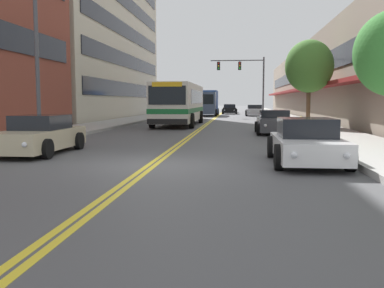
{
  "coord_description": "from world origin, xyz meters",
  "views": [
    {
      "loc": [
        2.38,
        -11.68,
        1.79
      ],
      "look_at": [
        -0.76,
        17.64,
        -1.18
      ],
      "focal_mm": 40.0,
      "sensor_mm": 36.0,
      "label": 1
    }
  ],
  "objects_px": {
    "car_champagne_parked_left_mid": "(171,113)",
    "car_white_parked_right_foreground": "(306,143)",
    "box_truck": "(207,102)",
    "car_charcoal_moving_second": "(230,109)",
    "car_beige_parked_left_near": "(40,136)",
    "fire_hydrant": "(301,123)",
    "car_dark_grey_parked_right_far": "(274,123)",
    "car_black_moving_lead": "(230,109)",
    "city_bus": "(180,102)",
    "car_silver_parked_right_mid": "(255,111)",
    "street_tree_right_mid": "(309,67)",
    "street_lamp_left_near": "(41,10)",
    "traffic_signal_mast": "(245,75)"
  },
  "relations": [
    {
      "from": "car_dark_grey_parked_right_far",
      "to": "box_truck",
      "type": "distance_m",
      "value": 29.27
    },
    {
      "from": "street_tree_right_mid",
      "to": "car_charcoal_moving_second",
      "type": "bearing_deg",
      "value": 98.59
    },
    {
      "from": "car_silver_parked_right_mid",
      "to": "car_charcoal_moving_second",
      "type": "relative_size",
      "value": 0.97
    },
    {
      "from": "car_beige_parked_left_near",
      "to": "car_silver_parked_right_mid",
      "type": "xyz_separation_m",
      "value": [
        8.76,
        38.46,
        0.02
      ]
    },
    {
      "from": "car_beige_parked_left_near",
      "to": "car_silver_parked_right_mid",
      "type": "relative_size",
      "value": 0.99
    },
    {
      "from": "traffic_signal_mast",
      "to": "car_dark_grey_parked_right_far",
      "type": "bearing_deg",
      "value": -87.28
    },
    {
      "from": "car_beige_parked_left_near",
      "to": "car_dark_grey_parked_right_far",
      "type": "xyz_separation_m",
      "value": [
        8.73,
        9.89,
        0.0
      ]
    },
    {
      "from": "car_black_moving_lead",
      "to": "street_tree_right_mid",
      "type": "relative_size",
      "value": 0.78
    },
    {
      "from": "car_silver_parked_right_mid",
      "to": "car_black_moving_lead",
      "type": "height_order",
      "value": "car_silver_parked_right_mid"
    },
    {
      "from": "car_beige_parked_left_near",
      "to": "car_charcoal_moving_second",
      "type": "xyz_separation_m",
      "value": [
        5.47,
        52.79,
        0.01
      ]
    },
    {
      "from": "city_bus",
      "to": "car_white_parked_right_foreground",
      "type": "bearing_deg",
      "value": -71.92
    },
    {
      "from": "car_beige_parked_left_near",
      "to": "car_champagne_parked_left_mid",
      "type": "height_order",
      "value": "car_beige_parked_left_near"
    },
    {
      "from": "city_bus",
      "to": "car_champagne_parked_left_mid",
      "type": "height_order",
      "value": "city_bus"
    },
    {
      "from": "car_dark_grey_parked_right_far",
      "to": "street_lamp_left_near",
      "type": "relative_size",
      "value": 0.47
    },
    {
      "from": "car_white_parked_right_foreground",
      "to": "traffic_signal_mast",
      "type": "height_order",
      "value": "traffic_signal_mast"
    },
    {
      "from": "car_white_parked_right_foreground",
      "to": "car_dark_grey_parked_right_far",
      "type": "xyz_separation_m",
      "value": [
        0.03,
        11.37,
        0.01
      ]
    },
    {
      "from": "car_white_parked_right_foreground",
      "to": "traffic_signal_mast",
      "type": "bearing_deg",
      "value": 91.82
    },
    {
      "from": "car_dark_grey_parked_right_far",
      "to": "car_black_moving_lead",
      "type": "height_order",
      "value": "car_black_moving_lead"
    },
    {
      "from": "car_black_moving_lead",
      "to": "street_lamp_left_near",
      "type": "height_order",
      "value": "street_lamp_left_near"
    },
    {
      "from": "car_champagne_parked_left_mid",
      "to": "street_lamp_left_near",
      "type": "distance_m",
      "value": 27.12
    },
    {
      "from": "car_black_moving_lead",
      "to": "fire_hydrant",
      "type": "bearing_deg",
      "value": -82.37
    },
    {
      "from": "box_truck",
      "to": "car_charcoal_moving_second",
      "type": "bearing_deg",
      "value": 80.06
    },
    {
      "from": "car_champagne_parked_left_mid",
      "to": "street_tree_right_mid",
      "type": "distance_m",
      "value": 18.46
    },
    {
      "from": "car_white_parked_right_foreground",
      "to": "car_charcoal_moving_second",
      "type": "xyz_separation_m",
      "value": [
        -3.23,
        54.26,
        0.02
      ]
    },
    {
      "from": "car_beige_parked_left_near",
      "to": "fire_hydrant",
      "type": "height_order",
      "value": "car_beige_parked_left_near"
    },
    {
      "from": "car_silver_parked_right_mid",
      "to": "fire_hydrant",
      "type": "distance_m",
      "value": 27.71
    },
    {
      "from": "car_black_moving_lead",
      "to": "fire_hydrant",
      "type": "height_order",
      "value": "car_black_moving_lead"
    },
    {
      "from": "fire_hydrant",
      "to": "car_black_moving_lead",
      "type": "bearing_deg",
      "value": 97.63
    },
    {
      "from": "fire_hydrant",
      "to": "car_silver_parked_right_mid",
      "type": "bearing_deg",
      "value": 93.19
    },
    {
      "from": "car_beige_parked_left_near",
      "to": "fire_hydrant",
      "type": "relative_size",
      "value": 5.98
    },
    {
      "from": "fire_hydrant",
      "to": "car_white_parked_right_foreground",
      "type": "bearing_deg",
      "value": -97.43
    },
    {
      "from": "box_truck",
      "to": "street_tree_right_mid",
      "type": "distance_m",
      "value": 25.62
    },
    {
      "from": "car_silver_parked_right_mid",
      "to": "car_white_parked_right_foreground",
      "type": "bearing_deg",
      "value": -90.08
    },
    {
      "from": "city_bus",
      "to": "fire_hydrant",
      "type": "relative_size",
      "value": 15.18
    },
    {
      "from": "traffic_signal_mast",
      "to": "car_beige_parked_left_near",
      "type": "bearing_deg",
      "value": -102.24
    },
    {
      "from": "city_bus",
      "to": "car_champagne_parked_left_mid",
      "type": "relative_size",
      "value": 2.38
    },
    {
      "from": "city_bus",
      "to": "car_beige_parked_left_near",
      "type": "xyz_separation_m",
      "value": [
        -2.42,
        -17.78,
        -1.09
      ]
    },
    {
      "from": "box_truck",
      "to": "car_beige_parked_left_near",
      "type": "bearing_deg",
      "value": -94.41
    },
    {
      "from": "car_black_moving_lead",
      "to": "car_charcoal_moving_second",
      "type": "distance_m",
      "value": 6.98
    },
    {
      "from": "car_beige_parked_left_near",
      "to": "car_charcoal_moving_second",
      "type": "height_order",
      "value": "car_beige_parked_left_near"
    },
    {
      "from": "car_champagne_parked_left_mid",
      "to": "box_truck",
      "type": "height_order",
      "value": "box_truck"
    },
    {
      "from": "city_bus",
      "to": "car_silver_parked_right_mid",
      "type": "relative_size",
      "value": 2.52
    },
    {
      "from": "car_champagne_parked_left_mid",
      "to": "car_white_parked_right_foreground",
      "type": "bearing_deg",
      "value": -73.91
    },
    {
      "from": "car_dark_grey_parked_right_far",
      "to": "fire_hydrant",
      "type": "bearing_deg",
      "value": 29.76
    },
    {
      "from": "car_dark_grey_parked_right_far",
      "to": "city_bus",
      "type": "bearing_deg",
      "value": 128.7
    },
    {
      "from": "street_lamp_left_near",
      "to": "fire_hydrant",
      "type": "distance_m",
      "value": 14.88
    },
    {
      "from": "street_lamp_left_near",
      "to": "street_tree_right_mid",
      "type": "relative_size",
      "value": 1.63
    },
    {
      "from": "box_truck",
      "to": "car_white_parked_right_foreground",
      "type": "bearing_deg",
      "value": -81.87
    },
    {
      "from": "car_beige_parked_left_near",
      "to": "street_tree_right_mid",
      "type": "height_order",
      "value": "street_tree_right_mid"
    },
    {
      "from": "car_beige_parked_left_near",
      "to": "car_champagne_parked_left_mid",
      "type": "bearing_deg",
      "value": 90.0
    }
  ]
}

